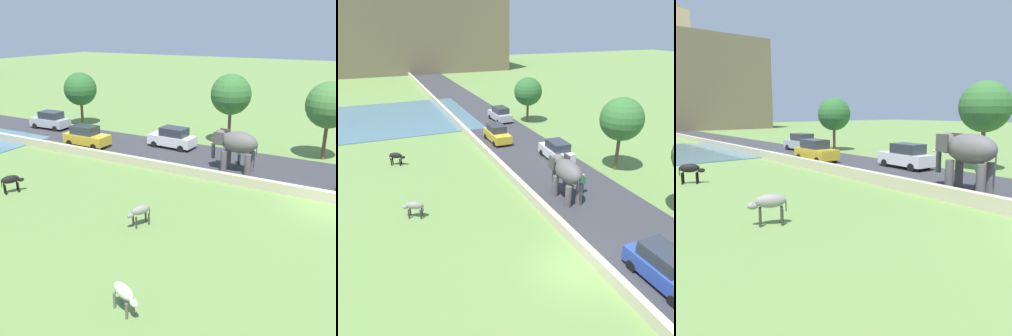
{
  "view_description": "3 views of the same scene",
  "coord_description": "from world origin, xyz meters",
  "views": [
    {
      "loc": [
        -22.28,
        -2.11,
        9.82
      ],
      "look_at": [
        -2.13,
        8.96,
        1.62
      ],
      "focal_mm": 42.52,
      "sensor_mm": 36.0,
      "label": 1
    },
    {
      "loc": [
        -8.38,
        -11.48,
        11.57
      ],
      "look_at": [
        0.11,
        9.41,
        1.82
      ],
      "focal_mm": 36.49,
      "sensor_mm": 36.0,
      "label": 2
    },
    {
      "loc": [
        -12.14,
        -2.95,
        4.09
      ],
      "look_at": [
        -0.86,
        11.09,
        1.1
      ],
      "focal_mm": 37.05,
      "sensor_mm": 36.0,
      "label": 3
    }
  ],
  "objects": [
    {
      "name": "ground_plane",
      "position": [
        0.0,
        0.0,
        0.0
      ],
      "size": [
        220.0,
        220.0,
        0.0
      ],
      "primitive_type": "plane",
      "color": "#6B8E47"
    },
    {
      "name": "road_surface",
      "position": [
        5.0,
        20.0,
        0.03
      ],
      "size": [
        7.0,
        120.0,
        0.06
      ],
      "primitive_type": "cube",
      "color": "#38383D",
      "rests_on": "ground"
    },
    {
      "name": "barrier_wall",
      "position": [
        1.2,
        18.0,
        0.33
      ],
      "size": [
        0.4,
        110.0,
        0.67
      ],
      "primitive_type": "cube",
      "color": "beige",
      "rests_on": "ground"
    },
    {
      "name": "hill_distant",
      "position": [
        -6.0,
        84.97,
        10.02
      ],
      "size": [
        64.0,
        28.0,
        20.03
      ],
      "primitive_type": "cube",
      "color": "#75664C",
      "rests_on": "ground"
    },
    {
      "name": "elephant",
      "position": [
        3.43,
        6.62,
        2.04
      ],
      "size": [
        1.44,
        3.47,
        2.99
      ],
      "color": "#605B5B",
      "rests_on": "ground"
    },
    {
      "name": "person_beside_elephant",
      "position": [
        4.97,
        6.8,
        0.87
      ],
      "size": [
        0.36,
        0.22,
        1.63
      ],
      "color": "#33333D",
      "rests_on": "ground"
    },
    {
      "name": "car_blue",
      "position": [
        3.42,
        -2.38,
        0.9
      ],
      "size": [
        1.88,
        4.04,
        1.8
      ],
      "color": "#2D4CA8",
      "rests_on": "ground"
    },
    {
      "name": "car_silver",
      "position": [
        6.58,
        27.32,
        0.9
      ],
      "size": [
        1.92,
        4.06,
        1.8
      ],
      "color": "#B7B7BC",
      "rests_on": "ground"
    },
    {
      "name": "car_white",
      "position": [
        6.57,
        13.29,
        0.9
      ],
      "size": [
        1.93,
        4.07,
        1.8
      ],
      "color": "white",
      "rests_on": "ground"
    },
    {
      "name": "car_yellow",
      "position": [
        3.42,
        20.03,
        0.9
      ],
      "size": [
        1.81,
        4.01,
        1.8
      ],
      "color": "gold",
      "rests_on": "ground"
    },
    {
      "name": "cow_grey",
      "position": [
        -6.7,
        8.1,
        0.84
      ],
      "size": [
        1.39,
        0.9,
        1.15
      ],
      "color": "gray",
      "rests_on": "ground"
    },
    {
      "name": "cow_black",
      "position": [
        -6.85,
        17.47,
        0.84
      ],
      "size": [
        1.39,
        0.93,
        1.15
      ],
      "color": "black",
      "rests_on": "ground"
    },
    {
      "name": "tree_near",
      "position": [
        9.59,
        25.71,
        3.73
      ],
      "size": [
        3.35,
        3.35,
        5.42
      ],
      "color": "brown",
      "rests_on": "ground"
    },
    {
      "name": "tree_far",
      "position": [
        10.13,
        9.55,
        4.35
      ],
      "size": [
        3.48,
        3.48,
        6.11
      ],
      "color": "brown",
      "rests_on": "ground"
    }
  ]
}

